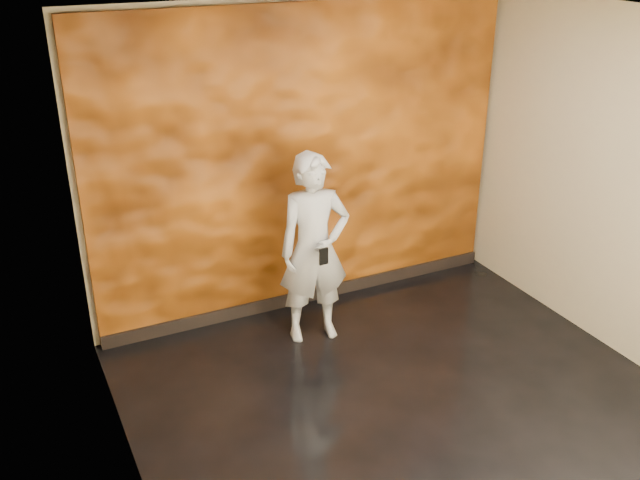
# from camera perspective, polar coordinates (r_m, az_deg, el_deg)

# --- Properties ---
(room) EXTENTS (4.02, 4.02, 2.81)m
(room) POSITION_cam_1_polar(r_m,az_deg,el_deg) (4.77, 8.72, -0.32)
(room) COLOR black
(room) RESTS_ON ground
(feature_wall) EXTENTS (3.90, 0.06, 2.75)m
(feature_wall) POSITION_cam_1_polar(r_m,az_deg,el_deg) (6.37, -1.17, 6.18)
(feature_wall) COLOR orange
(feature_wall) RESTS_ON ground
(baseboard) EXTENTS (3.90, 0.04, 0.12)m
(baseboard) POSITION_cam_1_polar(r_m,az_deg,el_deg) (6.87, -0.94, -4.44)
(baseboard) COLOR black
(baseboard) RESTS_ON ground
(man) EXTENTS (0.66, 0.49, 1.67)m
(man) POSITION_cam_1_polar(r_m,az_deg,el_deg) (5.98, -0.46, -0.71)
(man) COLOR #9AA0A8
(man) RESTS_ON ground
(phone) EXTENTS (0.08, 0.02, 0.14)m
(phone) POSITION_cam_1_polar(r_m,az_deg,el_deg) (5.73, 0.30, -1.31)
(phone) COLOR black
(phone) RESTS_ON man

